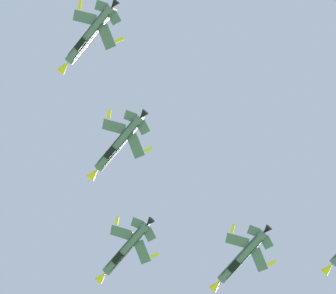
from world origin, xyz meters
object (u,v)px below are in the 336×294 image
at_px(fighter_jet_right_wing, 241,258).
at_px(fighter_jet_left_outer, 89,36).
at_px(fighter_jet_lead, 125,250).
at_px(fighter_jet_left_wing, 118,145).

height_order(fighter_jet_right_wing, fighter_jet_left_outer, fighter_jet_left_outer).
distance_m(fighter_jet_lead, fighter_jet_left_outer, 39.89).
height_order(fighter_jet_lead, fighter_jet_left_wing, fighter_jet_lead).
distance_m(fighter_jet_lead, fighter_jet_right_wing, 21.42).
height_order(fighter_jet_left_wing, fighter_jet_right_wing, fighter_jet_left_wing).
relative_size(fighter_jet_right_wing, fighter_jet_left_outer, 1.00).
distance_m(fighter_jet_left_wing, fighter_jet_left_outer, 19.82).
bearing_deg(fighter_jet_left_wing, fighter_jet_lead, 47.82).
bearing_deg(fighter_jet_right_wing, fighter_jet_left_outer, -163.41).
bearing_deg(fighter_jet_left_outer, fighter_jet_left_wing, 36.47).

